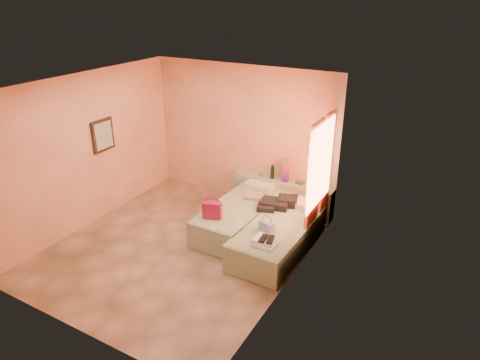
{
  "coord_description": "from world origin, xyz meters",
  "views": [
    {
      "loc": [
        3.97,
        -4.98,
        4.1
      ],
      "look_at": [
        0.71,
        0.85,
        1.1
      ],
      "focal_mm": 32.0,
      "sensor_mm": 36.0,
      "label": 1
    }
  ],
  "objects_px": {
    "bed_left": "(240,217)",
    "blue_handbag": "(267,227)",
    "towel_stack": "(266,242)",
    "headboard_ledge": "(282,196)",
    "bed_right": "(278,237)",
    "water_bottle": "(272,172)",
    "flower_vase": "(322,183)",
    "magenta_handbag": "(212,210)",
    "green_book": "(300,183)"
  },
  "relations": [
    {
      "from": "magenta_handbag",
      "to": "blue_handbag",
      "type": "height_order",
      "value": "magenta_handbag"
    },
    {
      "from": "bed_left",
      "to": "flower_vase",
      "type": "bearing_deg",
      "value": 43.39
    },
    {
      "from": "bed_right",
      "to": "flower_vase",
      "type": "relative_size",
      "value": 7.95
    },
    {
      "from": "flower_vase",
      "to": "blue_handbag",
      "type": "height_order",
      "value": "flower_vase"
    },
    {
      "from": "bed_left",
      "to": "blue_handbag",
      "type": "xyz_separation_m",
      "value": [
        0.82,
        -0.59,
        0.33
      ]
    },
    {
      "from": "flower_vase",
      "to": "magenta_handbag",
      "type": "xyz_separation_m",
      "value": [
        -1.34,
        -1.69,
        -0.13
      ]
    },
    {
      "from": "water_bottle",
      "to": "flower_vase",
      "type": "bearing_deg",
      "value": 0.27
    },
    {
      "from": "water_bottle",
      "to": "towel_stack",
      "type": "xyz_separation_m",
      "value": [
        0.84,
        -2.02,
        -0.24
      ]
    },
    {
      "from": "water_bottle",
      "to": "blue_handbag",
      "type": "bearing_deg",
      "value": -67.55
    },
    {
      "from": "headboard_ledge",
      "to": "green_book",
      "type": "distance_m",
      "value": 0.47
    },
    {
      "from": "towel_stack",
      "to": "magenta_handbag",
      "type": "bearing_deg",
      "value": 164.16
    },
    {
      "from": "headboard_ledge",
      "to": "bed_right",
      "type": "distance_m",
      "value": 1.46
    },
    {
      "from": "bed_left",
      "to": "green_book",
      "type": "bearing_deg",
      "value": 58.23
    },
    {
      "from": "flower_vase",
      "to": "towel_stack",
      "type": "relative_size",
      "value": 0.72
    },
    {
      "from": "green_book",
      "to": "flower_vase",
      "type": "distance_m",
      "value": 0.46
    },
    {
      "from": "water_bottle",
      "to": "magenta_handbag",
      "type": "height_order",
      "value": "water_bottle"
    },
    {
      "from": "headboard_ledge",
      "to": "bed_left",
      "type": "height_order",
      "value": "headboard_ledge"
    },
    {
      "from": "headboard_ledge",
      "to": "bed_left",
      "type": "relative_size",
      "value": 1.02
    },
    {
      "from": "headboard_ledge",
      "to": "green_book",
      "type": "relative_size",
      "value": 13.05
    },
    {
      "from": "bed_left",
      "to": "magenta_handbag",
      "type": "height_order",
      "value": "magenta_handbag"
    },
    {
      "from": "headboard_ledge",
      "to": "water_bottle",
      "type": "height_order",
      "value": "water_bottle"
    },
    {
      "from": "green_book",
      "to": "blue_handbag",
      "type": "bearing_deg",
      "value": -84.99
    },
    {
      "from": "magenta_handbag",
      "to": "blue_handbag",
      "type": "bearing_deg",
      "value": -18.79
    },
    {
      "from": "blue_handbag",
      "to": "towel_stack",
      "type": "distance_m",
      "value": 0.42
    },
    {
      "from": "bed_left",
      "to": "magenta_handbag",
      "type": "distance_m",
      "value": 0.78
    },
    {
      "from": "green_book",
      "to": "flower_vase",
      "type": "height_order",
      "value": "flower_vase"
    },
    {
      "from": "bed_left",
      "to": "blue_handbag",
      "type": "bearing_deg",
      "value": -34.76
    },
    {
      "from": "headboard_ledge",
      "to": "magenta_handbag",
      "type": "height_order",
      "value": "magenta_handbag"
    },
    {
      "from": "magenta_handbag",
      "to": "blue_handbag",
      "type": "xyz_separation_m",
      "value": [
        1.01,
        0.05,
        -0.07
      ]
    },
    {
      "from": "headboard_ledge",
      "to": "water_bottle",
      "type": "bearing_deg",
      "value": -178.91
    },
    {
      "from": "headboard_ledge",
      "to": "bed_left",
      "type": "bearing_deg",
      "value": -109.65
    },
    {
      "from": "flower_vase",
      "to": "bed_left",
      "type": "bearing_deg",
      "value": -137.71
    },
    {
      "from": "water_bottle",
      "to": "towel_stack",
      "type": "height_order",
      "value": "water_bottle"
    },
    {
      "from": "headboard_ledge",
      "to": "towel_stack",
      "type": "relative_size",
      "value": 5.86
    },
    {
      "from": "towel_stack",
      "to": "bed_right",
      "type": "bearing_deg",
      "value": 97.48
    },
    {
      "from": "headboard_ledge",
      "to": "towel_stack",
      "type": "distance_m",
      "value": 2.12
    },
    {
      "from": "bed_right",
      "to": "magenta_handbag",
      "type": "distance_m",
      "value": 1.21
    },
    {
      "from": "bed_left",
      "to": "flower_vase",
      "type": "distance_m",
      "value": 1.65
    },
    {
      "from": "headboard_ledge",
      "to": "bed_left",
      "type": "distance_m",
      "value": 1.12
    },
    {
      "from": "magenta_handbag",
      "to": "headboard_ledge",
      "type": "bearing_deg",
      "value": 50.13
    },
    {
      "from": "flower_vase",
      "to": "bed_right",
      "type": "bearing_deg",
      "value": -100.64
    },
    {
      "from": "bed_left",
      "to": "bed_right",
      "type": "bearing_deg",
      "value": -17.67
    },
    {
      "from": "green_book",
      "to": "magenta_handbag",
      "type": "xyz_separation_m",
      "value": [
        -0.9,
        -1.73,
        -0.01
      ]
    },
    {
      "from": "towel_stack",
      "to": "blue_handbag",
      "type": "bearing_deg",
      "value": 113.84
    },
    {
      "from": "headboard_ledge",
      "to": "green_book",
      "type": "bearing_deg",
      "value": 7.27
    },
    {
      "from": "water_bottle",
      "to": "towel_stack",
      "type": "bearing_deg",
      "value": -67.29
    },
    {
      "from": "bed_left",
      "to": "towel_stack",
      "type": "relative_size",
      "value": 5.71
    },
    {
      "from": "bed_left",
      "to": "magenta_handbag",
      "type": "relative_size",
      "value": 6.27
    },
    {
      "from": "green_book",
      "to": "towel_stack",
      "type": "relative_size",
      "value": 0.45
    },
    {
      "from": "towel_stack",
      "to": "bed_left",
      "type": "bearing_deg",
      "value": 135.45
    }
  ]
}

